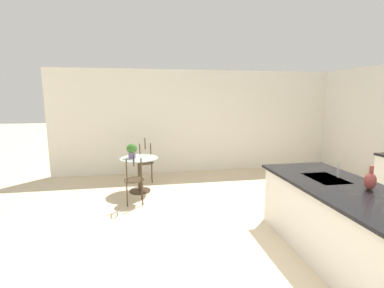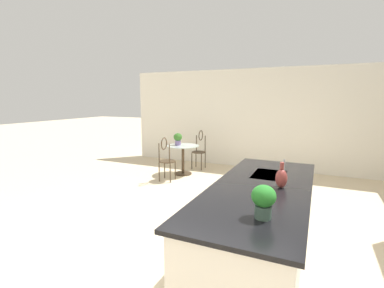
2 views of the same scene
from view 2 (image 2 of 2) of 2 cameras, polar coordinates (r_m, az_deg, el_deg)
name	(u,v)px [view 2 (image 2 of 2)]	position (r m, az deg, el deg)	size (l,w,h in m)	color
ground_plane	(201,235)	(4.11, 1.93, -18.21)	(40.00, 40.00, 0.00)	beige
wall_left_window	(262,119)	(7.78, 14.23, 4.95)	(0.12, 7.80, 2.70)	silver
kitchen_island	(259,224)	(3.44, 13.65, -15.68)	(2.80, 1.06, 0.92)	white
bistro_table	(183,157)	(7.02, -1.86, -2.66)	(0.80, 0.80, 0.74)	#3D2D1E
chair_near_window	(199,148)	(7.61, 1.54, -0.76)	(0.48, 0.38, 1.04)	#3D2D1E
chair_by_island	(166,157)	(6.43, -5.34, -2.67)	(0.50, 0.41, 1.04)	#3D2D1E
sink_faucet	(284,168)	(3.74, 18.32, -4.62)	(0.02, 0.02, 0.22)	#B2B5BA
potted_plant_on_table	(178,138)	(7.00, -2.91, 1.18)	(0.21, 0.21, 0.30)	#7A669E
potted_plant_counter_far	(264,199)	(2.40, 14.46, -10.96)	(0.20, 0.20, 0.28)	#385147
vase_on_counter	(281,178)	(3.26, 17.84, -6.64)	(0.13, 0.13, 0.29)	#993D38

